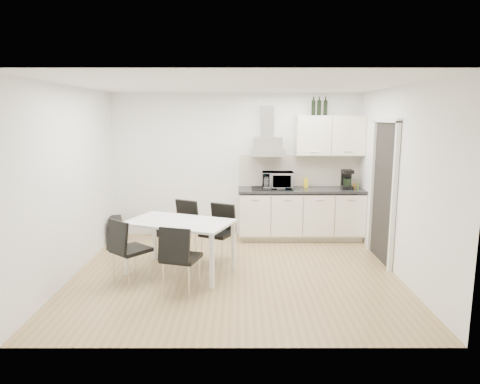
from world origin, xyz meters
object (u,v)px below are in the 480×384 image
object	(u,v)px
kitchenette	(303,193)
dining_table	(180,227)
chair_far_right	(217,234)
chair_near_left	(131,251)
chair_near_right	(181,259)
guitar_amp	(116,230)
floor_speaker	(161,227)
chair_far_left	(180,230)

from	to	relation	value
kitchenette	dining_table	xyz separation A→B (m)	(-1.97, -1.72, -0.16)
chair_far_right	chair_near_left	size ratio (longest dim) A/B	1.00
chair_near_right	chair_near_left	bearing A→B (deg)	172.13
dining_table	guitar_amp	xyz separation A→B (m)	(-1.35, 1.51, -0.46)
dining_table	guitar_amp	bearing A→B (deg)	153.56
kitchenette	dining_table	distance (m)	2.62
chair_far_right	floor_speaker	world-z (taller)	chair_far_right
chair_near_left	kitchenette	bearing A→B (deg)	80.09
chair_near_left	chair_near_right	size ratio (longest dim) A/B	1.00
kitchenette	chair_near_right	bearing A→B (deg)	-127.67
chair_far_left	chair_near_left	world-z (taller)	same
kitchenette	chair_near_left	world-z (taller)	kitchenette
chair_far_right	chair_near_right	size ratio (longest dim) A/B	1.00
floor_speaker	chair_far_right	bearing A→B (deg)	-51.28
kitchenette	chair_far_left	distance (m)	2.34
chair_near_left	floor_speaker	distance (m)	2.27
chair_far_left	dining_table	bearing A→B (deg)	126.92
chair_far_right	guitar_amp	xyz separation A→B (m)	(-1.85, 1.09, -0.23)
chair_near_right	guitar_amp	world-z (taller)	chair_near_right
chair_near_right	kitchenette	bearing A→B (deg)	68.80
chair_far_left	chair_far_right	size ratio (longest dim) A/B	1.00
dining_table	floor_speaker	distance (m)	2.05
chair_far_left	chair_far_right	bearing A→B (deg)	-174.99
chair_far_left	guitar_amp	xyz separation A→B (m)	(-1.25, 0.82, -0.23)
chair_far_right	dining_table	bearing A→B (deg)	66.55
chair_far_right	chair_near_right	world-z (taller)	same
guitar_amp	floor_speaker	distance (m)	0.81
chair_far_right	chair_far_left	bearing A→B (deg)	2.53
kitchenette	chair_far_left	world-z (taller)	kitchenette
chair_near_right	floor_speaker	size ratio (longest dim) A/B	2.59
chair_far_right	chair_near_left	distance (m)	1.35
kitchenette	guitar_amp	distance (m)	3.38
chair_far_right	chair_near_right	xyz separation A→B (m)	(-0.39, -1.11, 0.00)
guitar_amp	floor_speaker	bearing A→B (deg)	9.65
dining_table	guitar_amp	distance (m)	2.07
chair_far_left	floor_speaker	xyz separation A→B (m)	(-0.53, 1.20, -0.27)
guitar_amp	kitchenette	bearing A→B (deg)	-14.49
chair_far_right	chair_near_left	xyz separation A→B (m)	(-1.10, -0.79, 0.00)
dining_table	guitar_amp	world-z (taller)	dining_table
dining_table	chair_near_left	size ratio (longest dim) A/B	1.84
dining_table	chair_near_right	bearing A→B (deg)	-59.22
guitar_amp	chair_far_right	bearing A→B (deg)	-48.63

